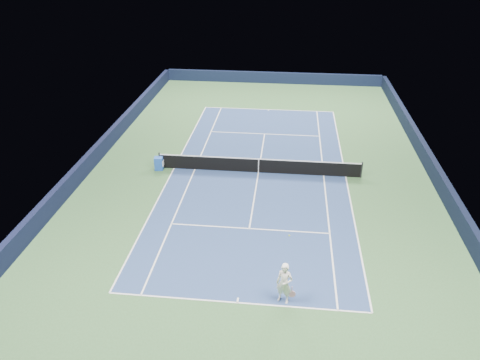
# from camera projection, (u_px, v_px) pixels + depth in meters

# --- Properties ---
(ground) EXTENTS (40.00, 40.00, 0.00)m
(ground) POSITION_uv_depth(u_px,v_px,m) (258.00, 172.00, 29.79)
(ground) COLOR #325830
(ground) RESTS_ON ground
(wall_far) EXTENTS (22.00, 0.35, 1.10)m
(wall_far) POSITION_uv_depth(u_px,v_px,m) (273.00, 78.00, 46.90)
(wall_far) COLOR #111833
(wall_far) RESTS_ON ground
(wall_right) EXTENTS (0.35, 40.00, 1.10)m
(wall_right) POSITION_uv_depth(u_px,v_px,m) (435.00, 173.00, 28.50)
(wall_right) COLOR black
(wall_right) RESTS_ON ground
(wall_left) EXTENTS (0.35, 40.00, 1.10)m
(wall_left) POSITION_uv_depth(u_px,v_px,m) (94.00, 157.00, 30.56)
(wall_left) COLOR black
(wall_left) RESTS_ON ground
(court_surface) EXTENTS (10.97, 23.77, 0.01)m
(court_surface) POSITION_uv_depth(u_px,v_px,m) (258.00, 172.00, 29.79)
(court_surface) COLOR navy
(court_surface) RESTS_ON ground
(baseline_far) EXTENTS (10.97, 0.08, 0.00)m
(baseline_far) POSITION_uv_depth(u_px,v_px,m) (269.00, 109.00, 40.20)
(baseline_far) COLOR white
(baseline_far) RESTS_ON ground
(baseline_near) EXTENTS (10.97, 0.08, 0.00)m
(baseline_near) POSITION_uv_depth(u_px,v_px,m) (237.00, 303.00, 19.37)
(baseline_near) COLOR white
(baseline_near) RESTS_ON ground
(sideline_doubles_right) EXTENTS (0.08, 23.77, 0.00)m
(sideline_doubles_right) POSITION_uv_depth(u_px,v_px,m) (346.00, 177.00, 29.26)
(sideline_doubles_right) COLOR white
(sideline_doubles_right) RESTS_ON ground
(sideline_doubles_left) EXTENTS (0.08, 23.77, 0.00)m
(sideline_doubles_left) POSITION_uv_depth(u_px,v_px,m) (174.00, 168.00, 30.31)
(sideline_doubles_left) COLOR white
(sideline_doubles_left) RESTS_ON ground
(sideline_singles_right) EXTENTS (0.08, 23.77, 0.00)m
(sideline_singles_right) POSITION_uv_depth(u_px,v_px,m) (324.00, 176.00, 29.39)
(sideline_singles_right) COLOR white
(sideline_singles_right) RESTS_ON ground
(sideline_singles_left) EXTENTS (0.08, 23.77, 0.00)m
(sideline_singles_left) POSITION_uv_depth(u_px,v_px,m) (195.00, 169.00, 30.18)
(sideline_singles_left) COLOR white
(sideline_singles_left) RESTS_ON ground
(service_line_far) EXTENTS (8.23, 0.08, 0.00)m
(service_line_far) POSITION_uv_depth(u_px,v_px,m) (265.00, 134.00, 35.39)
(service_line_far) COLOR white
(service_line_far) RESTS_ON ground
(service_line_near) EXTENTS (8.23, 0.08, 0.00)m
(service_line_near) POSITION_uv_depth(u_px,v_px,m) (249.00, 229.00, 24.18)
(service_line_near) COLOR white
(service_line_near) RESTS_ON ground
(center_service_line) EXTENTS (0.08, 12.80, 0.00)m
(center_service_line) POSITION_uv_depth(u_px,v_px,m) (258.00, 172.00, 29.78)
(center_service_line) COLOR white
(center_service_line) RESTS_ON ground
(center_mark_far) EXTENTS (0.08, 0.30, 0.00)m
(center_mark_far) POSITION_uv_depth(u_px,v_px,m) (268.00, 110.00, 40.07)
(center_mark_far) COLOR white
(center_mark_far) RESTS_ON ground
(center_mark_near) EXTENTS (0.08, 0.30, 0.00)m
(center_mark_near) POSITION_uv_depth(u_px,v_px,m) (238.00, 300.00, 19.50)
(center_mark_near) COLOR white
(center_mark_near) RESTS_ON ground
(tennis_net) EXTENTS (12.90, 0.10, 1.07)m
(tennis_net) POSITION_uv_depth(u_px,v_px,m) (259.00, 165.00, 29.55)
(tennis_net) COLOR black
(tennis_net) RESTS_ON ground
(sponsor_cube) EXTENTS (0.59, 0.53, 0.85)m
(sponsor_cube) POSITION_uv_depth(u_px,v_px,m) (159.00, 163.00, 29.97)
(sponsor_cube) COLOR blue
(sponsor_cube) RESTS_ON ground
(tennis_player) EXTENTS (0.88, 1.36, 2.65)m
(tennis_player) POSITION_uv_depth(u_px,v_px,m) (284.00, 283.00, 19.02)
(tennis_player) COLOR white
(tennis_player) RESTS_ON ground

